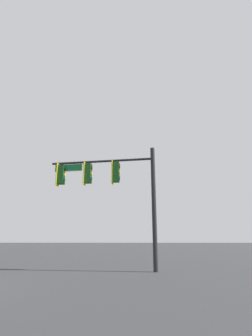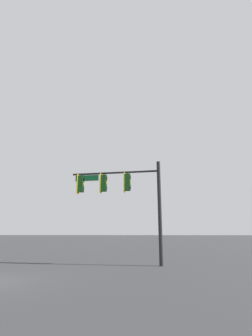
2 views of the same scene
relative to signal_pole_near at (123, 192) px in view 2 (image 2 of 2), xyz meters
name	(u,v)px [view 2 (image 2 of 2)]	position (x,y,z in m)	size (l,w,h in m)	color
signal_pole_near	(123,192)	(0.00, 0.00, 0.00)	(5.86, 1.03, 6.34)	black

